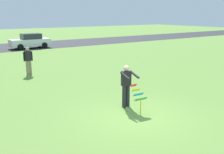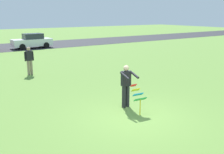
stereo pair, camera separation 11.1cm
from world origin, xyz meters
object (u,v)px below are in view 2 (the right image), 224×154
Objects in this scene: person_kite_flyer at (126,85)px; kite_held at (138,95)px; parked_car_white at (32,41)px; person_walker_far at (29,60)px.

person_kite_flyer is 0.84m from kite_held.
kite_held is 0.26× the size of parked_car_white.
person_kite_flyer is 1.00× the size of person_walker_far.
kite_held is at bearing -96.52° from parked_car_white.
kite_held is 8.79m from person_walker_far.
person_kite_flyer reaches higher than parked_car_white.
person_kite_flyer is at bearing -78.73° from person_walker_far.
person_kite_flyer is 8.00m from person_walker_far.
person_kite_flyer is 1.58× the size of kite_held.
parked_car_white is 13.07m from person_walker_far.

